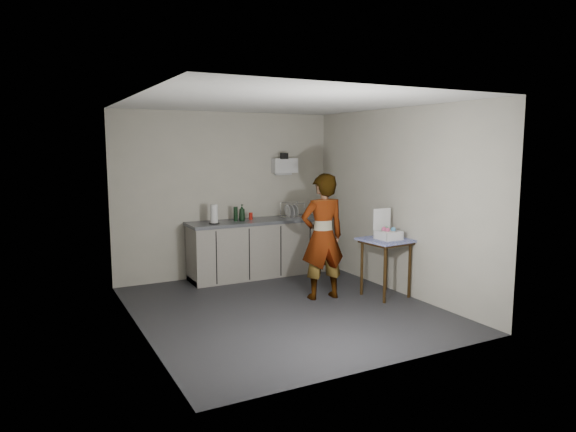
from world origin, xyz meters
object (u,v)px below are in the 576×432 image
soap_bottle (242,213)px  soda_can (251,216)px  paper_towel (214,215)px  bakery_box (388,232)px  standing_man (323,237)px  dish_rack (292,214)px  side_table (386,246)px  dark_bottle (236,214)px  kitchen_counter (258,250)px

soap_bottle → soda_can: (0.18, 0.07, -0.07)m
paper_towel → soda_can: bearing=12.6°
soap_bottle → bakery_box: 2.32m
standing_man → dish_rack: standing_man is taller
side_table → dish_rack: (-0.49, 1.83, 0.26)m
soda_can → paper_towel: (-0.66, -0.15, 0.08)m
dark_bottle → bakery_box: 2.41m
kitchen_counter → dish_rack: dish_rack is taller
soda_can → kitchen_counter: bearing=-34.7°
standing_man → dark_bottle: (-0.63, 1.56, 0.17)m
kitchen_counter → soap_bottle: bearing=-178.0°
standing_man → soap_bottle: (-0.54, 1.52, 0.18)m
soda_can → standing_man: bearing=-77.0°
kitchen_counter → dish_rack: bearing=-3.0°
side_table → dish_rack: bearing=99.8°
kitchen_counter → soda_can: 0.55m
soda_can → dark_bottle: bearing=-174.4°
side_table → dish_rack: 1.91m
standing_man → dark_bottle: standing_man is taller
dish_rack → bakery_box: 1.91m
paper_towel → bakery_box: bakery_box is taller
kitchen_counter → bakery_box: (1.11, -1.88, 0.47)m
dish_rack → soda_can: bearing=172.4°
soap_bottle → paper_towel: bearing=-170.8°
soda_can → bakery_box: bearing=-58.3°
side_table → standing_man: 0.90m
dark_bottle → side_table: bearing=-52.5°
paper_towel → bakery_box: size_ratio=0.71×
soap_bottle → paper_towel: paper_towel is taller
soap_bottle → soda_can: 0.21m
kitchen_counter → dark_bottle: size_ratio=10.00×
soap_bottle → bakery_box: size_ratio=0.64×
kitchen_counter → standing_man: size_ratio=1.31×
kitchen_counter → paper_towel: 0.98m
side_table → standing_man: bearing=152.9°
soda_can → paper_towel: 0.69m
soda_can → dish_rack: bearing=-7.6°
side_table → paper_towel: 2.59m
dark_bottle → soap_bottle: bearing=-26.7°
dark_bottle → kitchen_counter: bearing=-5.6°
dark_bottle → bakery_box: (1.46, -1.91, -0.12)m
side_table → paper_towel: size_ratio=2.79×
paper_towel → kitchen_counter: bearing=6.6°
soda_can → bakery_box: size_ratio=0.28×
standing_man → soap_bottle: bearing=-64.3°
soda_can → soap_bottle: bearing=-158.4°
paper_towel → standing_man: bearing=-54.5°
soda_can → dish_rack: (0.69, -0.09, 0.00)m
side_table → kitchen_counter: bearing=115.3°
kitchen_counter → standing_man: (0.28, -1.53, 0.43)m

